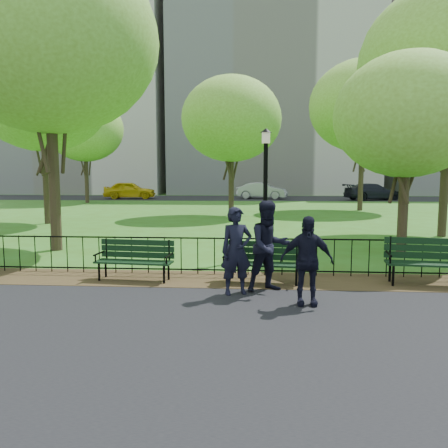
# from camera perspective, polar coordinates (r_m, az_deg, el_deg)

# --- Properties ---
(ground) EXTENTS (120.00, 120.00, 0.00)m
(ground) POSITION_cam_1_polar(r_m,az_deg,el_deg) (8.50, 4.33, -9.81)
(ground) COLOR #38621A
(asphalt_path) EXTENTS (60.00, 9.20, 0.01)m
(asphalt_path) POSITION_cam_1_polar(r_m,az_deg,el_deg) (5.32, 4.56, -20.11)
(asphalt_path) COLOR black
(asphalt_path) RESTS_ON ground
(dirt_strip) EXTENTS (60.00, 1.60, 0.01)m
(dirt_strip) POSITION_cam_1_polar(r_m,az_deg,el_deg) (9.95, 4.28, -7.29)
(dirt_strip) COLOR #342815
(dirt_strip) RESTS_ON ground
(far_street) EXTENTS (70.00, 9.00, 0.01)m
(far_street) POSITION_cam_1_polar(r_m,az_deg,el_deg) (43.22, 4.06, 3.39)
(far_street) COLOR black
(far_street) RESTS_ON ground
(iron_fence) EXTENTS (24.06, 0.06, 1.00)m
(iron_fence) POSITION_cam_1_polar(r_m,az_deg,el_deg) (10.33, 4.29, -4.01)
(iron_fence) COLOR black
(iron_fence) RESTS_ON ground
(apartment_west) EXTENTS (22.00, 15.00, 26.00)m
(apartment_west) POSITION_cam_1_polar(r_m,az_deg,el_deg) (61.21, -17.82, 16.24)
(apartment_west) COLOR beige
(apartment_west) RESTS_ON ground
(apartment_mid) EXTENTS (24.00, 15.00, 30.00)m
(apartment_mid) POSITION_cam_1_polar(r_m,az_deg,el_deg) (57.59, 6.28, 19.18)
(apartment_mid) COLOR beige
(apartment_mid) RESTS_ON ground
(park_bench_main) EXTENTS (1.77, 0.69, 0.98)m
(park_bench_main) POSITION_cam_1_polar(r_m,az_deg,el_deg) (9.60, 3.32, -4.12)
(park_bench_main) COLOR black
(park_bench_main) RESTS_ON ground
(park_bench_left_a) EXTENTS (1.77, 0.70, 0.98)m
(park_bench_left_a) POSITION_cam_1_polar(r_m,az_deg,el_deg) (10.06, -11.51, -4.05)
(park_bench_left_a) COLOR black
(park_bench_left_a) RESTS_ON ground
(park_bench_right_a) EXTENTS (1.99, 0.82, 1.10)m
(park_bench_right_a) POSITION_cam_1_polar(r_m,az_deg,el_deg) (10.41, 25.57, -3.85)
(park_bench_right_a) COLOR black
(park_bench_right_a) RESTS_ON ground
(lamppost) EXTENTS (0.33, 0.33, 3.67)m
(lamppost) POSITION_cam_1_polar(r_m,az_deg,el_deg) (12.48, 5.43, 4.72)
(lamppost) COLOR black
(lamppost) RESTS_ON ground
(tree_near_w) EXTENTS (6.63, 6.63, 9.23)m
(tree_near_w) POSITION_cam_1_polar(r_m,az_deg,el_deg) (15.12, -22.03, 21.51)
(tree_near_w) COLOR #2D2116
(tree_near_w) RESTS_ON ground
(tree_near_e) EXTENTS (4.20, 4.20, 5.85)m
(tree_near_e) POSITION_cam_1_polar(r_m,az_deg,el_deg) (13.93, 22.84, 12.92)
(tree_near_e) COLOR #2D2116
(tree_near_e) RESTS_ON ground
(tree_mid_w) EXTENTS (6.33, 6.33, 8.82)m
(tree_mid_w) POSITION_cam_1_polar(r_m,az_deg,el_deg) (22.91, -22.70, 15.45)
(tree_mid_w) COLOR #2D2116
(tree_mid_w) RESTS_ON ground
(tree_far_c) EXTENTS (5.63, 5.63, 7.85)m
(tree_far_c) POSITION_cam_1_polar(r_m,az_deg,el_deg) (25.19, 0.96, 13.54)
(tree_far_c) COLOR #2D2116
(tree_far_c) RESTS_ON ground
(tree_far_e) EXTENTS (6.95, 6.95, 9.68)m
(tree_far_e) POSITION_cam_1_polar(r_m,az_deg,el_deg) (30.33, 17.76, 14.47)
(tree_far_e) COLOR #2D2116
(tree_far_e) RESTS_ON ground
(tree_far_w) EXTENTS (6.23, 6.23, 8.68)m
(tree_far_w) POSITION_cam_1_polar(r_m,az_deg,el_deg) (38.09, -17.73, 11.74)
(tree_far_w) COLOR #2D2116
(tree_far_w) RESTS_ON ground
(person_left) EXTENTS (0.73, 0.60, 1.74)m
(person_left) POSITION_cam_1_polar(r_m,az_deg,el_deg) (8.63, 1.63, -3.53)
(person_left) COLOR black
(person_left) RESTS_ON asphalt_path
(person_mid) EXTENTS (1.01, 0.80, 1.85)m
(person_mid) POSITION_cam_1_polar(r_m,az_deg,el_deg) (8.90, 5.90, -2.89)
(person_mid) COLOR black
(person_mid) RESTS_ON asphalt_path
(person_right) EXTENTS (0.96, 0.41, 1.63)m
(person_right) POSITION_cam_1_polar(r_m,az_deg,el_deg) (8.08, 10.73, -4.72)
(person_right) COLOR black
(person_right) RESTS_ON asphalt_path
(taxi) EXTENTS (5.06, 2.53, 1.66)m
(taxi) POSITION_cam_1_polar(r_m,az_deg,el_deg) (42.93, -12.21, 4.35)
(taxi) COLOR gold
(taxi) RESTS_ON far_street
(sedan_silver) EXTENTS (5.00, 2.58, 1.57)m
(sedan_silver) POSITION_cam_1_polar(r_m,az_deg,el_deg) (41.94, 5.03, 4.36)
(sedan_silver) COLOR #929498
(sedan_silver) RESTS_ON far_street
(sedan_dark) EXTENTS (5.57, 3.31, 1.51)m
(sedan_dark) POSITION_cam_1_polar(r_m,az_deg,el_deg) (42.16, 18.86, 4.01)
(sedan_dark) COLOR black
(sedan_dark) RESTS_ON far_street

